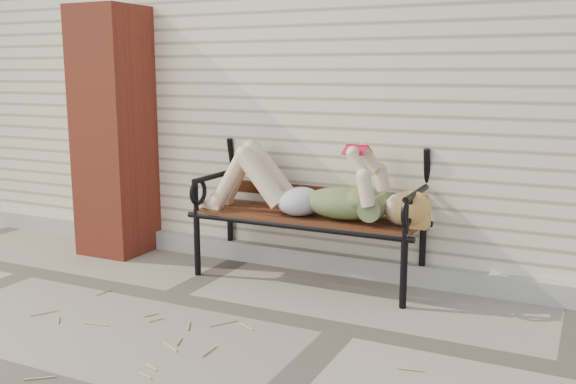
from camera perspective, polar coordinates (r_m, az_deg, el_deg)
The scene contains 7 objects.
ground at distance 3.86m, azimuth 4.95°, elevation -12.04°, with size 80.00×80.00×0.00m, color gray.
house_wall at distance 6.46m, azimuth 14.87°, elevation 10.44°, with size 8.00×4.00×3.00m, color beige.
foundation_strip at distance 4.70m, azimuth 9.22°, elevation -6.96°, with size 8.00×0.10×0.15m, color #AEA99D.
brick_pillar at distance 5.43m, azimuth -15.21°, elevation 5.16°, with size 0.50×0.50×2.00m, color #A63D25.
garden_bench at distance 4.63m, azimuth 2.26°, elevation 0.13°, with size 1.77×0.70×1.15m.
reading_woman at distance 4.49m, azimuth 1.72°, elevation 0.30°, with size 1.67×0.38×0.53m.
straw_scatter at distance 3.50m, azimuth -14.08°, elevation -14.76°, with size 2.80×1.69×0.01m.
Camera 1 is at (1.25, -3.34, 1.49)m, focal length 40.00 mm.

